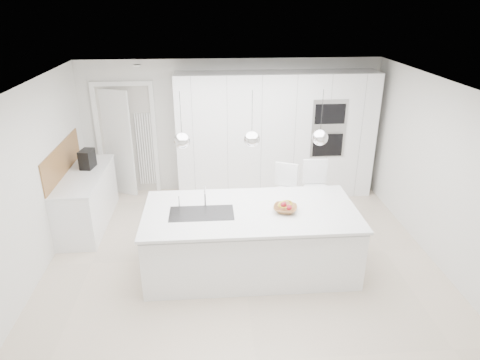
{
  "coord_description": "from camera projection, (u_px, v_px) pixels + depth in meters",
  "views": [
    {
      "loc": [
        -0.42,
        -5.28,
        3.51
      ],
      "look_at": [
        0.0,
        0.3,
        1.1
      ],
      "focal_mm": 32.0,
      "sensor_mm": 36.0,
      "label": 1
    }
  ],
  "objects": [
    {
      "name": "floor",
      "position": [
        242.0,
        257.0,
        6.25
      ],
      "size": [
        5.5,
        5.5,
        0.0
      ],
      "primitive_type": "plane",
      "color": "beige",
      "rests_on": "ground"
    },
    {
      "name": "wall_back",
      "position": [
        231.0,
        127.0,
        8.05
      ],
      "size": [
        5.5,
        0.0,
        5.5
      ],
      "primitive_type": "plane",
      "rotation": [
        1.57,
        0.0,
        0.0
      ],
      "color": "silver",
      "rests_on": "ground"
    },
    {
      "name": "wall_left",
      "position": [
        32.0,
        185.0,
        5.57
      ],
      "size": [
        0.0,
        5.0,
        5.0
      ],
      "primitive_type": "plane",
      "rotation": [
        1.57,
        0.0,
        1.57
      ],
      "color": "silver",
      "rests_on": "ground"
    },
    {
      "name": "ceiling",
      "position": [
        242.0,
        85.0,
        5.27
      ],
      "size": [
        5.5,
        5.5,
        0.0
      ],
      "primitive_type": "plane",
      "rotation": [
        3.14,
        0.0,
        0.0
      ],
      "color": "white",
      "rests_on": "wall_back"
    },
    {
      "name": "tall_cabinets",
      "position": [
        275.0,
        136.0,
        7.87
      ],
      "size": [
        3.6,
        0.6,
        2.3
      ],
      "primitive_type": "cube",
      "color": "white",
      "rests_on": "floor"
    },
    {
      "name": "oven_stack",
      "position": [
        329.0,
        129.0,
        7.57
      ],
      "size": [
        0.62,
        0.04,
        1.05
      ],
      "primitive_type": null,
      "color": "#A5A5A8",
      "rests_on": "tall_cabinets"
    },
    {
      "name": "doorway_frame",
      "position": [
        127.0,
        141.0,
        7.98
      ],
      "size": [
        1.11,
        0.08,
        2.13
      ],
      "primitive_type": null,
      "color": "white",
      "rests_on": "floor"
    },
    {
      "name": "hallway_door",
      "position": [
        113.0,
        143.0,
        7.92
      ],
      "size": [
        0.76,
        0.38,
        2.0
      ],
      "primitive_type": "cube",
      "rotation": [
        0.0,
        0.0,
        -0.44
      ],
      "color": "white",
      "rests_on": "floor"
    },
    {
      "name": "radiator",
      "position": [
        145.0,
        150.0,
        8.06
      ],
      "size": [
        0.32,
        0.04,
        1.4
      ],
      "primitive_type": null,
      "color": "white",
      "rests_on": "floor"
    },
    {
      "name": "left_base_cabinets",
      "position": [
        87.0,
        200.0,
        7.01
      ],
      "size": [
        0.6,
        1.8,
        0.86
      ],
      "primitive_type": "cube",
      "color": "white",
      "rests_on": "floor"
    },
    {
      "name": "left_worktop",
      "position": [
        83.0,
        175.0,
        6.84
      ],
      "size": [
        0.62,
        1.82,
        0.04
      ],
      "primitive_type": "cube",
      "color": "white",
      "rests_on": "left_base_cabinets"
    },
    {
      "name": "oak_backsplash",
      "position": [
        62.0,
        160.0,
        6.71
      ],
      "size": [
        0.02,
        1.8,
        0.5
      ],
      "primitive_type": "cube",
      "color": "olive",
      "rests_on": "wall_left"
    },
    {
      "name": "island_base",
      "position": [
        251.0,
        242.0,
        5.82
      ],
      "size": [
        2.8,
        1.2,
        0.86
      ],
      "primitive_type": "cube",
      "color": "white",
      "rests_on": "floor"
    },
    {
      "name": "island_worktop",
      "position": [
        251.0,
        211.0,
        5.68
      ],
      "size": [
        2.84,
        1.4,
        0.04
      ],
      "primitive_type": "cube",
      "color": "white",
      "rests_on": "island_base"
    },
    {
      "name": "island_sink",
      "position": [
        202.0,
        219.0,
        5.62
      ],
      "size": [
        0.84,
        0.44,
        0.18
      ],
      "primitive_type": null,
      "color": "#3F3F42",
      "rests_on": "island_worktop"
    },
    {
      "name": "island_tap",
      "position": [
        205.0,
        196.0,
        5.71
      ],
      "size": [
        0.02,
        0.02,
        0.3
      ],
      "primitive_type": "cylinder",
      "color": "white",
      "rests_on": "island_worktop"
    },
    {
      "name": "pendant_left",
      "position": [
        182.0,
        141.0,
        5.18
      ],
      "size": [
        0.2,
        0.2,
        0.2
      ],
      "primitive_type": "sphere",
      "color": "white",
      "rests_on": "ceiling"
    },
    {
      "name": "pendant_mid",
      "position": [
        252.0,
        139.0,
        5.23
      ],
      "size": [
        0.2,
        0.2,
        0.2
      ],
      "primitive_type": "sphere",
      "color": "white",
      "rests_on": "ceiling"
    },
    {
      "name": "pendant_right",
      "position": [
        320.0,
        138.0,
        5.29
      ],
      "size": [
        0.2,
        0.2,
        0.2
      ],
      "primitive_type": "sphere",
      "color": "white",
      "rests_on": "ceiling"
    },
    {
      "name": "fruit_bowl",
      "position": [
        285.0,
        209.0,
        5.62
      ],
      "size": [
        0.39,
        0.39,
        0.08
      ],
      "primitive_type": "imported",
      "rotation": [
        0.0,
        0.0,
        -0.29
      ],
      "color": "olive",
      "rests_on": "island_worktop"
    },
    {
      "name": "espresso_machine",
      "position": [
        87.0,
        159.0,
        7.01
      ],
      "size": [
        0.23,
        0.32,
        0.31
      ],
      "primitive_type": "cube",
      "rotation": [
        0.0,
        0.0,
        -0.17
      ],
      "color": "black",
      "rests_on": "left_worktop"
    },
    {
      "name": "bar_stool_left",
      "position": [
        287.0,
        201.0,
        6.66
      ],
      "size": [
        0.56,
        0.63,
        1.14
      ],
      "primitive_type": null,
      "rotation": [
        0.0,
        0.0,
        -0.42
      ],
      "color": "white",
      "rests_on": "floor"
    },
    {
      "name": "bar_stool_right",
      "position": [
        315.0,
        199.0,
        6.66
      ],
      "size": [
        0.42,
        0.57,
        1.2
      ],
      "primitive_type": null,
      "rotation": [
        0.0,
        0.0,
        -0.04
      ],
      "color": "white",
      "rests_on": "floor"
    },
    {
      "name": "apple_a",
      "position": [
        284.0,
        205.0,
        5.66
      ],
      "size": [
        0.08,
        0.08,
        0.08
      ],
      "primitive_type": "sphere",
      "color": "#A71C2F",
      "rests_on": "fruit_bowl"
    },
    {
      "name": "apple_b",
      "position": [
        289.0,
        208.0,
        5.59
      ],
      "size": [
        0.08,
        0.08,
        0.08
      ],
      "primitive_type": "sphere",
      "color": "#A71C2F",
      "rests_on": "fruit_bowl"
    },
    {
      "name": "banana_bunch",
      "position": [
        285.0,
        204.0,
        5.57
      ],
      "size": [
        0.24,
        0.17,
        0.21
      ],
      "primitive_type": "torus",
      "rotation": [
        1.22,
        0.0,
        0.35
      ],
      "color": "gold",
      "rests_on": "fruit_bowl"
    }
  ]
}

